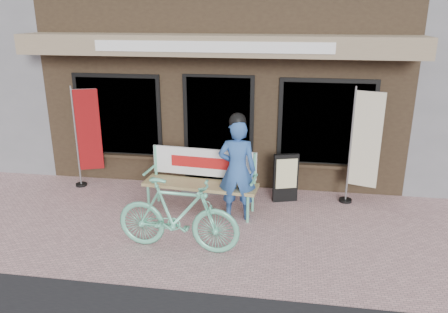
% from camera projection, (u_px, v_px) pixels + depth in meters
% --- Properties ---
extents(ground, '(70.00, 70.00, 0.00)m').
position_uv_depth(ground, '(198.00, 233.00, 6.85)').
color(ground, '#CA9B9B').
rests_on(ground, ground).
extents(storefront, '(7.00, 6.77, 6.00)m').
position_uv_depth(storefront, '(239.00, 25.00, 10.55)').
color(storefront, black).
rests_on(storefront, ground).
extents(bench, '(2.00, 0.68, 1.06)m').
position_uv_depth(bench, '(202.00, 175.00, 7.50)').
color(bench, '#68CCA5').
rests_on(bench, ground).
extents(person, '(0.64, 0.43, 1.80)m').
position_uv_depth(person, '(237.00, 168.00, 7.08)').
color(person, '#2E579F').
rests_on(person, ground).
extents(bicycle, '(1.84, 0.62, 1.09)m').
position_uv_depth(bicycle, '(178.00, 215.00, 6.22)').
color(bicycle, '#68CCA5').
rests_on(bicycle, ground).
extents(nobori_red, '(0.59, 0.32, 1.99)m').
position_uv_depth(nobori_red, '(87.00, 135.00, 8.41)').
color(nobori_red, gray).
rests_on(nobori_red, ground).
extents(nobori_cream, '(0.63, 0.32, 2.12)m').
position_uv_depth(nobori_cream, '(363.00, 146.00, 7.54)').
color(nobori_cream, gray).
rests_on(nobori_cream, ground).
extents(menu_stand, '(0.45, 0.22, 0.90)m').
position_uv_depth(menu_stand, '(286.00, 177.00, 7.85)').
color(menu_stand, black).
rests_on(menu_stand, ground).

